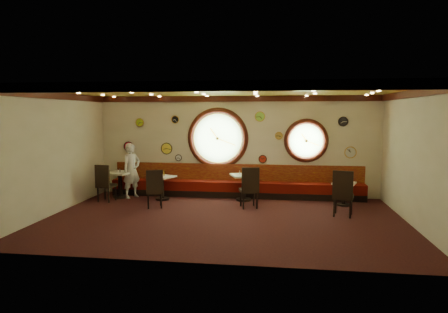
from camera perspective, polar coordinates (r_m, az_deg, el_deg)
floor at (r=10.16m, az=-0.07°, el=-8.94°), size 9.00×6.00×0.00m
ceiling at (r=9.82m, az=-0.07°, el=9.39°), size 9.00×6.00×0.02m
wall_back at (r=12.83m, az=1.78°, el=1.49°), size 9.00×0.02×3.20m
wall_front at (r=6.93m, az=-3.48°, el=-2.55°), size 9.00×0.02×3.20m
wall_left at (r=11.39m, az=-23.11°, el=0.40°), size 0.02×6.00×3.20m
wall_right at (r=10.27m, az=25.67°, el=-0.30°), size 0.02×6.00×3.20m
molding_back at (r=12.74m, az=1.78°, el=8.25°), size 9.00×0.10×0.18m
molding_front at (r=6.91m, az=-3.48°, el=9.99°), size 9.00×0.10×0.18m
molding_left at (r=11.32m, az=-23.22°, el=8.02°), size 0.10×6.00×0.18m
molding_right at (r=10.21m, az=25.80°, el=8.16°), size 0.10×6.00×0.18m
banquette_base at (r=12.76m, az=1.62°, el=-5.34°), size 8.00×0.55×0.20m
banquette_seat at (r=12.72m, az=1.62°, el=-4.24°), size 8.00×0.55×0.30m
banquette_back at (r=12.87m, az=1.74°, el=-2.31°), size 8.00×0.10×0.55m
porthole_left_glass at (r=12.88m, az=-0.88°, el=2.62°), size 1.66×0.02×1.66m
porthole_left_frame at (r=12.87m, az=-0.89°, el=2.62°), size 1.98×0.18×1.98m
porthole_left_ring at (r=12.84m, az=-0.91°, el=2.61°), size 1.61×0.03×1.61m
porthole_right_glass at (r=12.77m, az=11.65°, el=2.24°), size 1.10×0.02×1.10m
porthole_right_frame at (r=12.75m, az=11.66°, el=2.24°), size 1.38×0.18×1.38m
porthole_right_ring at (r=12.72m, az=11.67°, el=2.23°), size 1.09×0.03×1.09m
wall_clock_0 at (r=12.69m, az=7.84°, el=2.97°), size 0.22×0.03×0.22m
wall_clock_1 at (r=12.92m, az=17.61°, el=0.56°), size 0.34×0.03×0.34m
wall_clock_2 at (r=13.11m, az=-6.99°, el=5.27°), size 0.24×0.03×0.24m
wall_clock_3 at (r=13.16m, az=-6.50°, el=-0.18°), size 0.20×0.03×0.20m
wall_clock_4 at (r=12.83m, az=16.65°, el=4.81°), size 0.28×0.03×0.28m
wall_clock_5 at (r=13.24m, az=-8.19°, el=1.14°), size 0.36×0.03×0.36m
wall_clock_6 at (r=13.65m, az=-13.45°, el=1.39°), size 0.32×0.03×0.32m
wall_clock_7 at (r=13.47m, az=-11.94°, el=4.78°), size 0.26×0.03×0.26m
wall_clock_8 at (r=12.77m, az=5.55°, el=-0.37°), size 0.24×0.03×0.24m
wall_clock_9 at (r=12.69m, az=5.16°, el=5.71°), size 0.30×0.03×0.30m
table_a at (r=13.01m, az=-14.62°, el=-3.46°), size 0.90×0.90×0.82m
table_b at (r=12.43m, az=-8.83°, el=-4.01°), size 0.87×0.87×0.74m
table_c at (r=12.17m, az=2.83°, el=-3.96°), size 0.94×0.94×0.80m
table_d at (r=12.03m, az=16.75°, el=-4.74°), size 0.78×0.78×0.67m
chair_a at (r=12.49m, az=-16.71°, el=-3.31°), size 0.54×0.54×0.70m
chair_b at (r=11.35m, az=-9.90°, el=-4.20°), size 0.58×0.58×0.67m
chair_c at (r=11.15m, az=3.68°, el=-4.06°), size 0.61×0.61×0.72m
chair_d at (r=10.67m, az=16.63°, el=-4.66°), size 0.61×0.61×0.75m
condiment_a_salt at (r=12.99m, az=-15.05°, el=-1.95°), size 0.03×0.03×0.09m
condiment_b_salt at (r=12.46m, az=-9.34°, el=-2.52°), size 0.03×0.03×0.09m
condiment_c_salt at (r=12.22m, az=2.25°, el=-2.25°), size 0.04×0.04×0.10m
condiment_d_salt at (r=12.04m, az=16.46°, el=-3.30°), size 0.03×0.03×0.09m
condiment_a_pepper at (r=12.86m, az=-14.65°, el=-1.97°), size 0.04×0.04×0.11m
condiment_b_pepper at (r=12.39m, az=-8.86°, el=-2.53°), size 0.04×0.04×0.10m
condiment_c_pepper at (r=12.08m, az=2.95°, el=-2.36°), size 0.04×0.04×0.10m
condiment_d_pepper at (r=11.93m, az=17.12°, el=-3.40°), size 0.03×0.03×0.10m
condiment_a_bottle at (r=12.96m, az=-13.88°, el=-1.74°), size 0.05×0.05×0.18m
condiment_b_bottle at (r=12.44m, az=-8.57°, el=-2.32°), size 0.05×0.05×0.17m
condiment_c_bottle at (r=12.17m, az=3.09°, el=-2.15°), size 0.05×0.05×0.17m
condiment_d_bottle at (r=12.05m, az=17.17°, el=-3.16°), size 0.05×0.05×0.15m
waiter at (r=12.89m, az=-13.06°, el=-1.95°), size 0.69×0.75×1.72m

